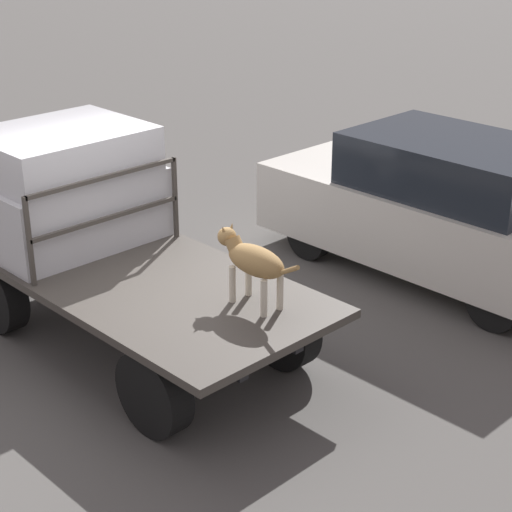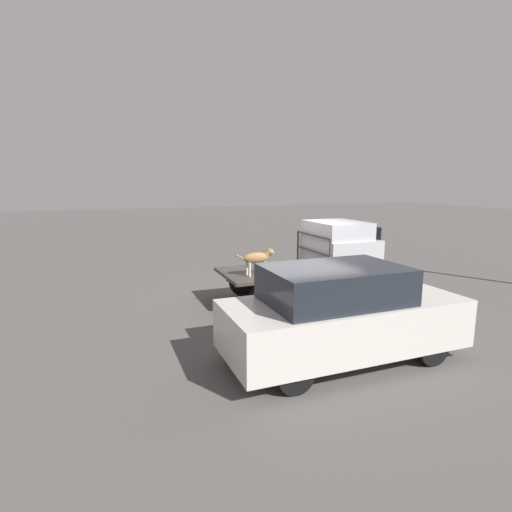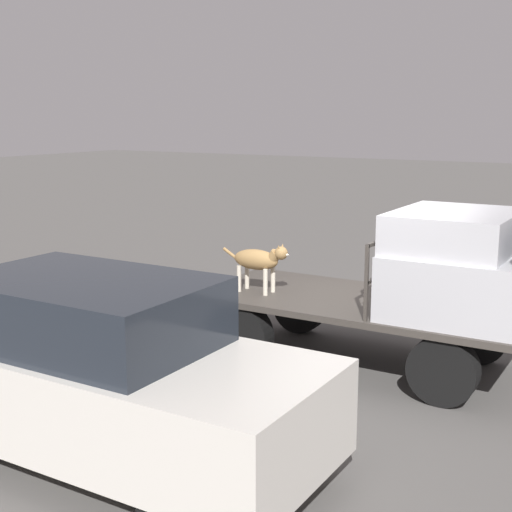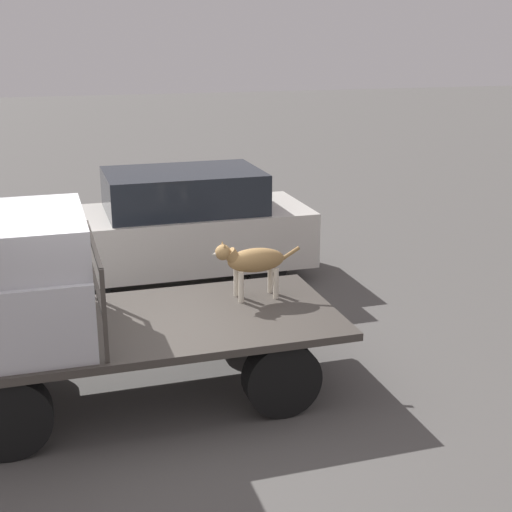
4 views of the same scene
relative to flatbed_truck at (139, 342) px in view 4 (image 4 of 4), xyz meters
The scene contains 6 objects.
ground_plane 0.61m from the flatbed_truck, ahead, with size 80.00×80.00×0.00m, color #514F4C.
flatbed_truck is the anchor object (origin of this frame).
truck_cab 1.45m from the flatbed_truck, ahead, with size 1.55×1.76×1.20m.
truck_headboard 0.90m from the flatbed_truck, ahead, with size 0.04×1.76×0.88m.
dog 1.50m from the flatbed_truck, 165.57° to the right, with size 1.00×0.27×0.68m.
parked_sedan 3.76m from the flatbed_truck, 106.29° to the right, with size 4.20×1.71×1.69m.
Camera 4 is at (0.82, 6.78, 3.63)m, focal length 50.00 mm.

